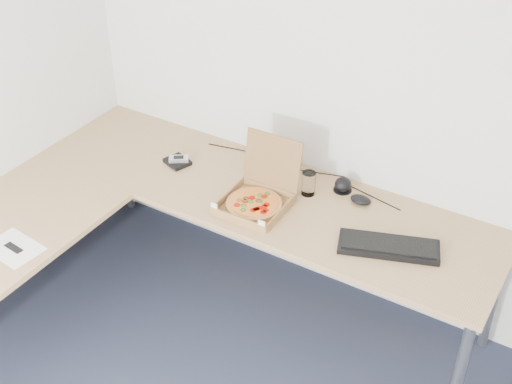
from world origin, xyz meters
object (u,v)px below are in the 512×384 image
Objects in this scene: keyboard at (389,247)px; desk at (159,220)px; drinking_glass at (309,183)px; wallet at (177,162)px; pizza_box at (256,200)px.

desk is at bearing 177.84° from keyboard.
keyboard is at bearing -21.22° from drinking_glass.
keyboard is (1.06, 0.34, 0.04)m from desk.
keyboard is (0.52, -0.20, -0.05)m from drinking_glass.
desk is 0.47m from wallet.
pizza_box reaches higher than desk.
desk is 19.22× the size of wallet.
drinking_glass is 0.28× the size of keyboard.
drinking_glass is at bearing 138.87° from keyboard.
pizza_box reaches higher than keyboard.
desk is 0.77m from drinking_glass.
pizza_box is at bearing 162.35° from keyboard.
wallet is at bearing 156.28° from keyboard.
desk is 5.45× the size of keyboard.
keyboard is (0.69, 0.03, -0.02)m from pizza_box.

